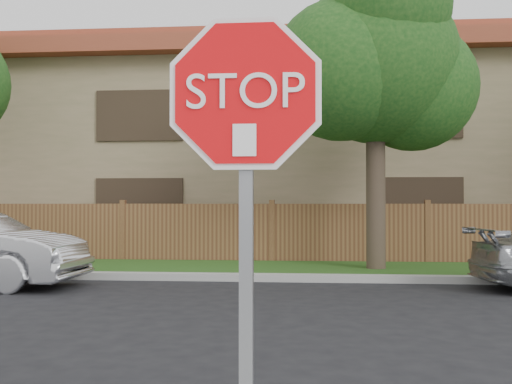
{
  "coord_description": "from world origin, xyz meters",
  "views": [
    {
      "loc": [
        0.93,
        -4.27,
        1.64
      ],
      "look_at": [
        0.64,
        -0.9,
        1.7
      ],
      "focal_mm": 42.0,
      "sensor_mm": 36.0,
      "label": 1
    }
  ],
  "objects": [
    {
      "name": "far_curb",
      "position": [
        0.0,
        8.15,
        0.07
      ],
      "size": [
        70.0,
        0.3,
        0.15
      ],
      "primitive_type": "cube",
      "color": "gray",
      "rests_on": "ground"
    },
    {
      "name": "grass_strip",
      "position": [
        0.0,
        9.8,
        0.06
      ],
      "size": [
        70.0,
        3.0,
        0.12
      ],
      "primitive_type": "cube",
      "color": "#1E4714",
      "rests_on": "ground"
    },
    {
      "name": "fence",
      "position": [
        0.0,
        11.4,
        0.8
      ],
      "size": [
        70.0,
        0.12,
        1.6
      ],
      "primitive_type": "cube",
      "color": "#57331F",
      "rests_on": "ground"
    },
    {
      "name": "apartment_building",
      "position": [
        0.0,
        17.0,
        3.53
      ],
      "size": [
        35.2,
        9.2,
        7.2
      ],
      "color": "#857752",
      "rests_on": "ground"
    },
    {
      "name": "tree_mid",
      "position": [
        2.52,
        9.57,
        4.87
      ],
      "size": [
        4.8,
        3.9,
        7.35
      ],
      "color": "#382B21",
      "rests_on": "ground"
    },
    {
      "name": "stop_sign",
      "position": [
        0.64,
        -1.48,
        1.83
      ],
      "size": [
        1.01,
        0.13,
        2.55
      ],
      "color": "gray",
      "rests_on": "sidewalk_near"
    }
  ]
}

